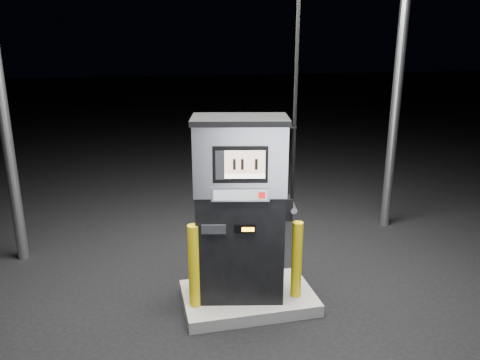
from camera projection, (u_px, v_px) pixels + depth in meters
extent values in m
plane|color=black|center=(248.00, 303.00, 5.84)|extent=(80.00, 80.00, 0.00)
cube|color=slate|center=(248.00, 298.00, 5.81)|extent=(1.60, 1.00, 0.15)
cylinder|color=gray|center=(2.00, 109.00, 6.42)|extent=(0.16, 0.16, 4.50)
cylinder|color=gray|center=(396.00, 97.00, 7.70)|extent=(0.16, 0.16, 4.50)
cube|color=black|center=(240.00, 244.00, 5.60)|extent=(1.11, 0.78, 1.33)
cube|color=#B6B6BE|center=(240.00, 157.00, 5.29)|extent=(1.13, 0.81, 0.80)
cube|color=black|center=(240.00, 120.00, 5.17)|extent=(1.19, 0.86, 0.06)
cube|color=black|center=(240.00, 165.00, 5.00)|extent=(0.59, 0.15, 0.40)
cube|color=#CCA894|center=(245.00, 162.00, 4.97)|extent=(0.43, 0.09, 0.26)
cube|color=white|center=(245.00, 176.00, 5.02)|extent=(0.43, 0.09, 0.05)
cube|color=#B6B6BE|center=(240.00, 195.00, 5.10)|extent=(0.63, 0.16, 0.15)
cube|color=gray|center=(240.00, 195.00, 5.08)|extent=(0.57, 0.13, 0.11)
cube|color=red|center=(262.00, 195.00, 5.08)|extent=(0.07, 0.02, 0.07)
cube|color=black|center=(245.00, 229.00, 5.21)|extent=(0.23, 0.07, 0.10)
cube|color=orange|center=(248.00, 229.00, 5.20)|extent=(0.14, 0.03, 0.05)
cube|color=black|center=(214.00, 229.00, 5.21)|extent=(0.28, 0.08, 0.11)
cube|color=black|center=(287.00, 208.00, 5.48)|extent=(0.14, 0.21, 0.27)
cylinder|color=gray|center=(293.00, 208.00, 5.48)|extent=(0.12, 0.24, 0.07)
cylinder|color=black|center=(297.00, 51.00, 4.92)|extent=(0.05, 0.05, 3.30)
cylinder|color=#DABD0C|center=(194.00, 266.00, 5.38)|extent=(0.14, 0.14, 1.01)
cylinder|color=#DABD0C|center=(297.00, 260.00, 5.60)|extent=(0.14, 0.14, 0.96)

